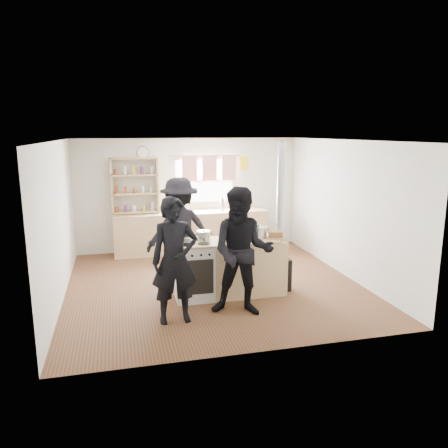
{
  "coord_description": "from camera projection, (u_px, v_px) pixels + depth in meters",
  "views": [
    {
      "loc": [
        -1.57,
        -7.15,
        2.65
      ],
      "look_at": [
        0.17,
        -0.1,
        1.1
      ],
      "focal_mm": 35.0,
      "sensor_mm": 36.0,
      "label": 1
    }
  ],
  "objects": [
    {
      "name": "thermos",
      "position": [
        222.0,
        205.0,
        9.77
      ],
      "size": [
        0.1,
        0.1,
        0.28
      ],
      "primitive_type": "cylinder",
      "color": "silver",
      "rests_on": "back_counter"
    },
    {
      "name": "person_near_right",
      "position": [
        242.0,
        252.0,
        6.29
      ],
      "size": [
        1.11,
        0.99,
        1.88
      ],
      "primitive_type": "imported",
      "rotation": [
        0.0,
        0.0,
        -0.36
      ],
      "color": "black",
      "rests_on": "ground"
    },
    {
      "name": "shelving_unit",
      "position": [
        135.0,
        185.0,
        9.34
      ],
      "size": [
        1.0,
        0.28,
        1.2
      ],
      "color": "tan",
      "rests_on": "back_counter"
    },
    {
      "name": "person_near_left",
      "position": [
        175.0,
        261.0,
        6.03
      ],
      "size": [
        0.67,
        0.45,
        1.79
      ],
      "primitive_type": "imported",
      "rotation": [
        0.0,
        0.0,
        0.03
      ],
      "color": "black",
      "rests_on": "ground"
    },
    {
      "name": "stockpot_stove",
      "position": [
        204.0,
        235.0,
        7.01
      ],
      "size": [
        0.22,
        0.22,
        0.18
      ],
      "color": "silver",
      "rests_on": "cooking_island"
    },
    {
      "name": "cooking_island",
      "position": [
        229.0,
        268.0,
        7.12
      ],
      "size": [
        1.97,
        0.64,
        0.93
      ],
      "color": "white",
      "rests_on": "ground"
    },
    {
      "name": "bread_board",
      "position": [
        275.0,
        236.0,
        7.1
      ],
      "size": [
        0.31,
        0.25,
        0.12
      ],
      "color": "tan",
      "rests_on": "cooking_island"
    },
    {
      "name": "roast_tray",
      "position": [
        231.0,
        237.0,
        7.03
      ],
      "size": [
        0.39,
        0.35,
        0.07
      ],
      "color": "silver",
      "rests_on": "cooking_island"
    },
    {
      "name": "person_far",
      "position": [
        180.0,
        230.0,
        7.75
      ],
      "size": [
        1.34,
        0.98,
        1.86
      ],
      "primitive_type": "imported",
      "rotation": [
        0.0,
        0.0,
        3.4
      ],
      "color": "black",
      "rests_on": "ground"
    },
    {
      "name": "back_counter",
      "position": [
        192.0,
        232.0,
        9.72
      ],
      "size": [
        3.4,
        0.55,
        0.9
      ],
      "primitive_type": "cube",
      "color": "tan",
      "rests_on": "ground"
    },
    {
      "name": "flue_heater",
      "position": [
        279.0,
        253.0,
        7.34
      ],
      "size": [
        0.35,
        0.35,
        2.5
      ],
      "color": "black",
      "rests_on": "ground"
    },
    {
      "name": "ground",
      "position": [
        213.0,
        284.0,
        7.71
      ],
      "size": [
        5.0,
        5.0,
        0.01
      ],
      "primitive_type": "cube",
      "color": "brown",
      "rests_on": "ground"
    },
    {
      "name": "skillet_greens",
      "position": [
        186.0,
        242.0,
        6.78
      ],
      "size": [
        0.37,
        0.37,
        0.05
      ],
      "color": "black",
      "rests_on": "cooking_island"
    },
    {
      "name": "stockpot_counter",
      "position": [
        258.0,
        232.0,
        7.15
      ],
      "size": [
        0.29,
        0.29,
        0.22
      ],
      "color": "silver",
      "rests_on": "cooking_island"
    }
  ]
}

